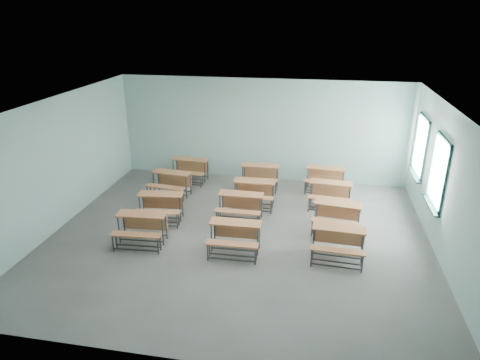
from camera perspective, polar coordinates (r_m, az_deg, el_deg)
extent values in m
cube|color=slate|center=(10.41, -0.24, -7.65)|extent=(9.00, 8.00, 0.02)
cube|color=silver|center=(9.27, -0.27, 9.97)|extent=(9.00, 8.00, 0.02)
cube|color=#AAD5CF|center=(13.50, 2.96, 6.67)|extent=(9.00, 0.02, 3.20)
cube|color=#AAD5CF|center=(6.26, -7.30, -12.44)|extent=(9.00, 0.02, 3.20)
cube|color=#AAD5CF|center=(11.42, -23.10, 2.08)|extent=(0.02, 8.00, 3.20)
cube|color=#AAD5CF|center=(9.98, 26.11, -1.13)|extent=(0.02, 8.00, 3.20)
cube|color=#184541|center=(12.74, 22.45, 0.91)|extent=(0.06, 1.20, 0.06)
cube|color=#184541|center=(12.32, 23.47, 7.61)|extent=(0.06, 1.20, 0.06)
cube|color=#184541|center=(11.98, 23.47, 3.40)|extent=(0.06, 0.06, 1.60)
cube|color=#184541|center=(13.04, 22.48, 4.94)|extent=(0.06, 0.06, 1.60)
cube|color=#184541|center=(12.51, 22.95, 4.20)|extent=(0.04, 0.04, 1.48)
cube|color=#184541|center=(12.51, 22.95, 4.20)|extent=(0.04, 1.08, 0.04)
cube|color=#184541|center=(12.75, 22.24, 0.67)|extent=(0.14, 1.28, 0.04)
cube|color=white|center=(12.51, 23.06, 4.19)|extent=(0.01, 1.08, 1.48)
cube|color=#184541|center=(10.93, 24.34, -2.76)|extent=(0.06, 1.20, 0.06)
cube|color=#184541|center=(10.44, 25.63, 4.98)|extent=(0.06, 1.20, 0.06)
cube|color=#184541|center=(10.14, 25.68, -0.10)|extent=(0.06, 0.06, 1.60)
cube|color=#184541|center=(11.18, 24.33, 2.04)|extent=(0.06, 0.06, 1.60)
cube|color=#184541|center=(10.66, 24.97, 1.02)|extent=(0.04, 0.04, 1.48)
cube|color=#184541|center=(10.66, 24.97, 1.02)|extent=(0.04, 1.08, 0.04)
cube|color=#184541|center=(10.94, 24.09, -3.03)|extent=(0.14, 1.28, 0.04)
cube|color=white|center=(10.66, 25.10, 1.01)|extent=(0.01, 1.08, 1.48)
cube|color=#B26940|center=(10.19, -12.99, -4.49)|extent=(1.16, 0.46, 0.04)
cube|color=#B26940|center=(10.46, -12.54, -5.50)|extent=(1.08, 0.09, 0.39)
cylinder|color=#3F4245|center=(10.40, -15.83, -6.41)|extent=(0.04, 0.04, 0.68)
cylinder|color=#3F4245|center=(10.06, -10.27, -6.89)|extent=(0.04, 0.04, 0.68)
cylinder|color=#3F4245|center=(10.65, -15.23, -5.66)|extent=(0.04, 0.04, 0.68)
cylinder|color=#3F4245|center=(10.32, -9.79, -6.10)|extent=(0.04, 0.04, 0.68)
cube|color=#3F4245|center=(10.34, -12.98, -7.84)|extent=(1.05, 0.10, 0.03)
cube|color=#3F4245|center=(10.59, -12.45, -7.05)|extent=(1.05, 0.10, 0.03)
cube|color=#B26940|center=(9.94, -13.71, -7.10)|extent=(1.16, 0.31, 0.03)
cylinder|color=#3F4245|center=(10.15, -16.57, -8.14)|extent=(0.04, 0.04, 0.39)
cylinder|color=#3F4245|center=(9.81, -10.87, -8.70)|extent=(0.04, 0.04, 0.39)
cylinder|color=#3F4245|center=(10.30, -16.19, -7.65)|extent=(0.04, 0.04, 0.39)
cylinder|color=#3F4245|center=(9.95, -10.56, -8.18)|extent=(0.04, 0.04, 0.39)
cube|color=#3F4245|center=(10.03, -13.71, -9.03)|extent=(1.05, 0.10, 0.03)
cube|color=#3F4245|center=(10.17, -13.37, -8.52)|extent=(1.05, 0.10, 0.03)
cube|color=#B26940|center=(9.56, -0.60, -5.70)|extent=(1.15, 0.40, 0.04)
cube|color=#B26940|center=(9.85, -0.41, -6.73)|extent=(1.09, 0.04, 0.39)
cylinder|color=#3F4245|center=(9.70, -3.82, -7.73)|extent=(0.03, 0.03, 0.68)
cylinder|color=#3F4245|center=(9.53, 2.38, -8.26)|extent=(0.03, 0.03, 0.68)
cylinder|color=#3F4245|center=(9.96, -3.42, -6.89)|extent=(0.03, 0.03, 0.68)
cylinder|color=#3F4245|center=(9.80, 2.61, -7.38)|extent=(0.03, 0.03, 0.68)
cube|color=#3F4245|center=(9.72, -0.74, -9.25)|extent=(1.05, 0.05, 0.03)
cube|color=#3F4245|center=(9.98, -0.43, -8.36)|extent=(1.05, 0.05, 0.03)
cube|color=#B26940|center=(9.31, -1.09, -8.53)|extent=(1.15, 0.26, 0.03)
cylinder|color=#3F4245|center=(9.44, -4.35, -9.63)|extent=(0.03, 0.03, 0.39)
cylinder|color=#3F4245|center=(9.27, 2.05, -10.21)|extent=(0.03, 0.03, 0.39)
cylinder|color=#3F4245|center=(9.59, -4.09, -9.08)|extent=(0.03, 0.03, 0.39)
cylinder|color=#3F4245|center=(9.42, 2.20, -9.64)|extent=(0.03, 0.03, 0.39)
cube|color=#3F4245|center=(9.40, -1.17, -10.57)|extent=(1.05, 0.05, 0.03)
cube|color=#3F4245|center=(9.55, -0.97, -9.99)|extent=(1.05, 0.05, 0.03)
cube|color=#B26940|center=(9.57, 13.09, -6.30)|extent=(1.16, 0.44, 0.04)
cube|color=#B26940|center=(9.86, 12.98, -7.32)|extent=(1.08, 0.08, 0.39)
cylinder|color=#3F4245|center=(9.61, 9.75, -8.32)|extent=(0.04, 0.04, 0.68)
cylinder|color=#3F4245|center=(9.63, 16.03, -8.85)|extent=(0.04, 0.04, 0.68)
cylinder|color=#3F4245|center=(9.88, 9.89, -7.45)|extent=(0.04, 0.04, 0.68)
cylinder|color=#3F4245|center=(9.89, 15.99, -7.97)|extent=(0.04, 0.04, 0.68)
cube|color=#3F4245|center=(9.73, 12.77, -9.84)|extent=(1.05, 0.08, 0.03)
cube|color=#3F4245|center=(9.99, 12.82, -8.94)|extent=(1.05, 0.08, 0.03)
cube|color=#B26940|center=(9.30, 12.87, -9.14)|extent=(1.15, 0.30, 0.03)
cylinder|color=#3F4245|center=(9.34, 9.50, -10.25)|extent=(0.04, 0.04, 0.39)
cylinder|color=#3F4245|center=(9.36, 16.00, -10.80)|extent=(0.04, 0.04, 0.39)
cylinder|color=#3F4245|center=(9.50, 9.59, -9.69)|extent=(0.04, 0.04, 0.39)
cylinder|color=#3F4245|center=(9.51, 15.97, -10.23)|extent=(0.04, 0.04, 0.39)
cube|color=#3F4245|center=(9.40, 12.69, -11.17)|extent=(1.05, 0.08, 0.03)
cube|color=#3F4245|center=(9.55, 12.72, -10.59)|extent=(1.05, 0.08, 0.03)
cube|color=#B26940|center=(11.18, -10.55, -1.87)|extent=(1.18, 0.51, 0.04)
cube|color=#B26940|center=(11.45, -10.24, -2.85)|extent=(1.08, 0.14, 0.39)
cylinder|color=#3F4245|center=(11.33, -13.18, -3.74)|extent=(0.04, 0.04, 0.68)
cylinder|color=#3F4245|center=(11.08, -7.98, -3.97)|extent=(0.04, 0.04, 0.68)
cylinder|color=#3F4245|center=(11.59, -12.76, -3.10)|extent=(0.04, 0.04, 0.68)
cylinder|color=#3F4245|center=(11.34, -7.68, -3.30)|extent=(0.04, 0.04, 0.68)
cube|color=#3F4245|center=(11.30, -10.53, -4.97)|extent=(1.04, 0.15, 0.03)
cube|color=#3F4245|center=(11.56, -10.17, -4.29)|extent=(1.04, 0.15, 0.03)
cube|color=#B26940|center=(10.90, -11.02, -4.19)|extent=(1.16, 0.37, 0.03)
cylinder|color=#3F4245|center=(11.06, -13.69, -5.27)|extent=(0.04, 0.04, 0.39)
cylinder|color=#3F4245|center=(10.79, -8.36, -5.54)|extent=(0.04, 0.04, 0.39)
cylinder|color=#3F4245|center=(11.21, -13.43, -4.85)|extent=(0.04, 0.04, 0.39)
cylinder|color=#3F4245|center=(10.95, -8.17, -5.11)|extent=(0.04, 0.04, 0.39)
cube|color=#3F4245|center=(10.97, -11.01, -5.97)|extent=(1.04, 0.15, 0.03)
cube|color=#3F4245|center=(11.12, -10.78, -5.54)|extent=(1.04, 0.15, 0.03)
cube|color=#B26940|center=(10.99, 0.13, -1.90)|extent=(1.15, 0.39, 0.04)
cube|color=#B26940|center=(11.27, 0.30, -2.90)|extent=(1.09, 0.03, 0.39)
cylinder|color=#3F4245|center=(11.11, -2.68, -3.69)|extent=(0.03, 0.03, 0.68)
cylinder|color=#3F4245|center=(10.92, 2.68, -4.14)|extent=(0.03, 0.03, 0.68)
cylinder|color=#3F4245|center=(11.37, -2.32, -3.04)|extent=(0.03, 0.03, 0.68)
cylinder|color=#3F4245|center=(11.20, 2.92, -3.47)|extent=(0.03, 0.03, 0.68)
cube|color=#3F4245|center=(11.11, -0.02, -5.05)|extent=(1.05, 0.04, 0.03)
cube|color=#3F4245|center=(11.38, 0.28, -4.37)|extent=(1.05, 0.04, 0.03)
cube|color=#B26940|center=(10.70, -0.33, -4.25)|extent=(1.14, 0.25, 0.03)
cylinder|color=#3F4245|center=(10.82, -3.15, -5.24)|extent=(0.03, 0.03, 0.39)
cylinder|color=#3F4245|center=(10.64, 2.35, -5.73)|extent=(0.03, 0.03, 0.39)
cylinder|color=#3F4245|center=(10.98, -2.93, -4.82)|extent=(0.03, 0.03, 0.39)
cylinder|color=#3F4245|center=(10.80, 2.50, -5.30)|extent=(0.03, 0.03, 0.39)
cube|color=#3F4245|center=(10.77, -0.42, -6.06)|extent=(1.05, 0.04, 0.03)
cube|color=#3F4245|center=(10.93, -0.24, -5.63)|extent=(1.05, 0.04, 0.03)
cube|color=#B26940|center=(10.73, 12.96, -3.11)|extent=(1.18, 0.53, 0.04)
cube|color=#B26940|center=(11.01, 12.93, -4.11)|extent=(1.08, 0.16, 0.39)
cylinder|color=#3F4245|center=(10.79, 9.95, -4.82)|extent=(0.04, 0.04, 0.68)
cylinder|color=#3F4245|center=(10.72, 15.50, -5.50)|extent=(0.04, 0.04, 0.68)
cylinder|color=#3F4245|center=(11.06, 10.20, -4.15)|extent=(0.04, 0.04, 0.68)
cylinder|color=#3F4245|center=(11.00, 15.61, -4.80)|extent=(0.04, 0.04, 0.68)
cube|color=#3F4245|center=(10.85, 12.61, -6.31)|extent=(1.04, 0.17, 0.03)
cube|color=#3F4245|center=(11.12, 12.79, -5.60)|extent=(1.04, 0.17, 0.03)
cube|color=#B26940|center=(10.44, 12.57, -5.53)|extent=(1.16, 0.39, 0.03)
cylinder|color=#3F4245|center=(10.50, 9.57, -6.43)|extent=(0.04, 0.04, 0.39)
cylinder|color=#3F4245|center=(10.44, 15.28, -7.14)|extent=(0.04, 0.04, 0.39)
cylinder|color=#3F4245|center=(10.66, 9.73, -5.99)|extent=(0.04, 0.04, 0.39)
cylinder|color=#3F4245|center=(10.60, 15.35, -6.68)|extent=(0.04, 0.04, 0.39)
cube|color=#3F4245|center=(10.51, 12.36, -7.37)|extent=(1.04, 0.17, 0.03)
cube|color=#3F4245|center=(10.67, 12.48, -6.92)|extent=(1.04, 0.17, 0.03)
cube|color=#B26940|center=(12.62, -9.13, 1.01)|extent=(1.18, 0.52, 0.04)
cube|color=#B26940|center=(12.87, -8.71, 0.06)|extent=(1.08, 0.15, 0.39)
cylinder|color=#3F4245|center=(12.86, -11.42, -0.47)|extent=(0.04, 0.04, 0.68)
cylinder|color=#3F4245|center=(12.41, -7.17, -1.02)|extent=(0.04, 0.04, 0.68)
cylinder|color=#3F4245|center=(13.10, -10.80, 0.01)|extent=(0.04, 0.04, 0.68)
cylinder|color=#3F4245|center=(12.66, -6.61, -0.52)|extent=(0.04, 0.04, 0.68)
cube|color=#3F4245|center=(12.72, -9.27, -1.75)|extent=(1.04, 0.16, 0.03)
cube|color=#3F4245|center=(12.97, -8.68, -1.24)|extent=(1.04, 0.16, 0.03)
cube|color=#B26940|center=(12.35, -9.98, -0.94)|extent=(1.16, 0.38, 0.03)
cylinder|color=#3F4245|center=(12.60, -12.22, -1.70)|extent=(0.04, 0.04, 0.39)
cylinder|color=#3F4245|center=(12.14, -7.91, -2.32)|extent=(0.04, 0.04, 0.39)
cylinder|color=#3F4245|center=(12.74, -11.83, -1.40)|extent=(0.04, 0.04, 0.39)
cylinder|color=#3F4245|center=(12.28, -7.55, -1.99)|extent=(0.04, 0.04, 0.39)
cube|color=#3F4245|center=(12.41, -10.07, -2.52)|extent=(1.04, 0.16, 0.03)
cube|color=#3F4245|center=(12.55, -9.70, -2.20)|extent=(1.04, 0.16, 0.03)
cube|color=#B26940|center=(11.81, 1.96, -0.19)|extent=(1.15, 0.40, 0.04)
cube|color=#B26940|center=(12.08, 2.06, -1.16)|extent=(1.09, 0.04, 0.39)
cylinder|color=#3F4245|center=(11.89, -0.66, -1.89)|extent=(0.03, 0.03, 0.68)
cylinder|color=#3F4245|center=(11.76, 4.37, -2.23)|extent=(0.03, 0.03, 0.68)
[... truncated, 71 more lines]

